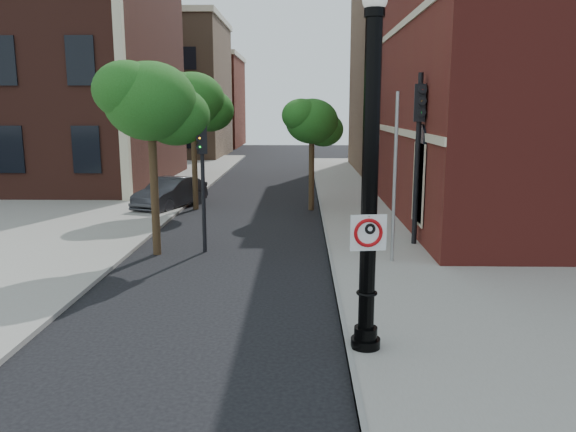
{
  "coord_description": "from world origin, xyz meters",
  "views": [
    {
      "loc": [
        1.18,
        -8.93,
        4.37
      ],
      "look_at": [
        0.92,
        2.0,
        2.27
      ],
      "focal_mm": 35.0,
      "sensor_mm": 36.0,
      "label": 1
    }
  ],
  "objects_px": {
    "traffic_signal_left": "(202,161)",
    "traffic_signal_right": "(419,132)",
    "no_parking_sign": "(369,232)",
    "lamppost": "(370,194)",
    "parked_car": "(171,193)"
  },
  "relations": [
    {
      "from": "traffic_signal_left",
      "to": "traffic_signal_right",
      "type": "bearing_deg",
      "value": -17.76
    },
    {
      "from": "traffic_signal_left",
      "to": "no_parking_sign",
      "type": "bearing_deg",
      "value": -85.13
    },
    {
      "from": "lamppost",
      "to": "no_parking_sign",
      "type": "xyz_separation_m",
      "value": [
        -0.02,
        -0.16,
        -0.63
      ]
    },
    {
      "from": "lamppost",
      "to": "no_parking_sign",
      "type": "relative_size",
      "value": 9.97
    },
    {
      "from": "no_parking_sign",
      "to": "parked_car",
      "type": "xyz_separation_m",
      "value": [
        -6.96,
        15.11,
        -1.6
      ]
    },
    {
      "from": "parked_car",
      "to": "traffic_signal_right",
      "type": "xyz_separation_m",
      "value": [
        9.43,
        -6.94,
        2.99
      ]
    },
    {
      "from": "lamppost",
      "to": "traffic_signal_right",
      "type": "height_order",
      "value": "lamppost"
    },
    {
      "from": "no_parking_sign",
      "to": "traffic_signal_left",
      "type": "xyz_separation_m",
      "value": [
        -4.14,
        7.41,
        0.52
      ]
    },
    {
      "from": "no_parking_sign",
      "to": "parked_car",
      "type": "height_order",
      "value": "no_parking_sign"
    },
    {
      "from": "traffic_signal_left",
      "to": "traffic_signal_right",
      "type": "height_order",
      "value": "traffic_signal_right"
    },
    {
      "from": "no_parking_sign",
      "to": "traffic_signal_right",
      "type": "bearing_deg",
      "value": 65.9
    },
    {
      "from": "lamppost",
      "to": "parked_car",
      "type": "bearing_deg",
      "value": 115.03
    },
    {
      "from": "traffic_signal_left",
      "to": "traffic_signal_right",
      "type": "distance_m",
      "value": 6.71
    },
    {
      "from": "no_parking_sign",
      "to": "traffic_signal_right",
      "type": "height_order",
      "value": "traffic_signal_right"
    },
    {
      "from": "no_parking_sign",
      "to": "traffic_signal_right",
      "type": "distance_m",
      "value": 8.64
    }
  ]
}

